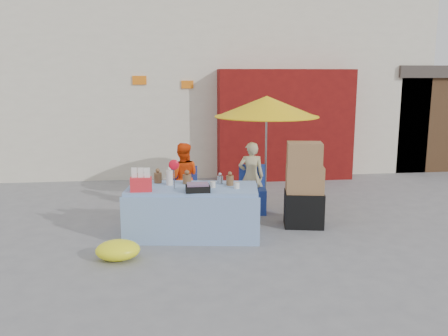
{
  "coord_description": "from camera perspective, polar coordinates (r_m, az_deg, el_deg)",
  "views": [
    {
      "loc": [
        -0.6,
        -6.76,
        2.44
      ],
      "look_at": [
        0.29,
        0.6,
        1.0
      ],
      "focal_mm": 38.0,
      "sensor_mm": 36.0,
      "label": 1
    }
  ],
  "objects": [
    {
      "name": "chair_right",
      "position": [
        8.64,
        3.42,
        -3.68
      ],
      "size": [
        0.53,
        0.52,
        0.85
      ],
      "rotation": [
        0.0,
        0.0,
        -0.12
      ],
      "color": "#203895",
      "rests_on": "ground"
    },
    {
      "name": "backdrop",
      "position": [
        14.34,
        -2.51,
        13.62
      ],
      "size": [
        14.0,
        8.0,
        7.8
      ],
      "color": "silver",
      "rests_on": "ground"
    },
    {
      "name": "tarp_bundle",
      "position": [
        6.64,
        -12.65,
        -9.61
      ],
      "size": [
        0.65,
        0.55,
        0.27
      ],
      "primitive_type": "ellipsoid",
      "rotation": [
        0.0,
        0.0,
        0.12
      ],
      "color": "#FDFF1A",
      "rests_on": "ground"
    },
    {
      "name": "vendor_beige",
      "position": [
        8.68,
        3.28,
        -1.02
      ],
      "size": [
        0.5,
        0.36,
        1.28
      ],
      "primitive_type": "imported",
      "rotation": [
        0.0,
        0.0,
        3.02
      ],
      "color": "#C7BC8D",
      "rests_on": "ground"
    },
    {
      "name": "box_stack",
      "position": [
        7.86,
        9.62,
        -2.37
      ],
      "size": [
        0.72,
        0.63,
        1.4
      ],
      "rotation": [
        0.0,
        0.0,
        -0.2
      ],
      "color": "black",
      "rests_on": "ground"
    },
    {
      "name": "vendor_orange",
      "position": [
        8.55,
        -4.99,
        -1.22
      ],
      "size": [
        0.67,
        0.56,
        1.28
      ],
      "primitive_type": "imported",
      "rotation": [
        0.0,
        0.0,
        3.02
      ],
      "color": "#FF480D",
      "rests_on": "ground"
    },
    {
      "name": "chair_left",
      "position": [
        8.51,
        -4.91,
        -3.93
      ],
      "size": [
        0.53,
        0.52,
        0.85
      ],
      "rotation": [
        0.0,
        0.0,
        -0.12
      ],
      "color": "#203895",
      "rests_on": "ground"
    },
    {
      "name": "market_table",
      "position": [
        7.36,
        -3.83,
        -5.13
      ],
      "size": [
        2.14,
        1.22,
        1.23
      ],
      "rotation": [
        0.0,
        0.0,
        -0.14
      ],
      "color": "#8CA8E0",
      "rests_on": "ground"
    },
    {
      "name": "ground",
      "position": [
        7.22,
        -1.75,
        -8.78
      ],
      "size": [
        80.0,
        80.0,
        0.0
      ],
      "primitive_type": "plane",
      "color": "slate",
      "rests_on": "ground"
    },
    {
      "name": "umbrella",
      "position": [
        8.71,
        5.16,
        7.33
      ],
      "size": [
        1.9,
        1.9,
        2.09
      ],
      "color": "gray",
      "rests_on": "ground"
    }
  ]
}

